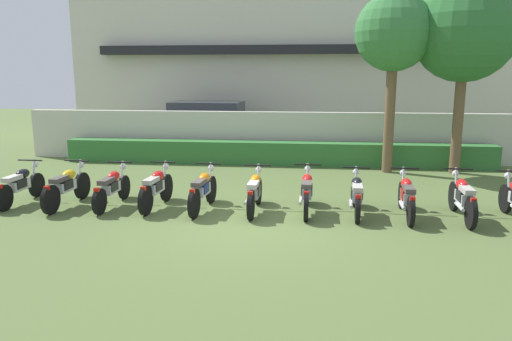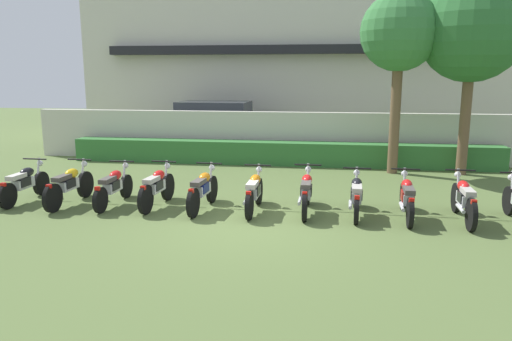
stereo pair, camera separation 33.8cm
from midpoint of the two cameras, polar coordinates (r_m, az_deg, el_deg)
ground at (r=9.80m, az=-1.77°, el=-6.17°), size 60.00×60.00×0.00m
building at (r=23.56m, az=3.35°, el=13.15°), size 18.40×6.50×7.41m
compound_wall at (r=16.58m, az=1.81°, el=4.02°), size 17.48×0.30×1.68m
hedge_row at (r=15.96m, az=1.58°, el=2.05°), size 13.98×0.70×0.75m
parked_car at (r=19.00m, az=-5.82°, el=5.19°), size 4.57×2.23×1.89m
tree_near_inspector at (r=15.03m, az=15.27°, el=15.19°), size 2.25×2.25×5.25m
tree_far_side at (r=15.53m, az=22.80°, el=14.88°), size 2.96×2.96×5.65m
motorcycle_in_row_0 at (r=12.43m, az=-26.70°, el=-1.51°), size 0.60×1.87×0.95m
motorcycle_in_row_1 at (r=11.76m, az=-22.15°, el=-1.73°), size 0.60×1.97×0.98m
motorcycle_in_row_2 at (r=11.41m, az=-17.41°, el=-1.90°), size 0.60×1.91×0.94m
motorcycle_in_row_3 at (r=11.03m, az=-12.53°, el=-1.98°), size 0.60×1.85×0.98m
motorcycle_in_row_4 at (r=10.67m, az=-7.18°, el=-2.27°), size 0.60×1.89×0.97m
motorcycle_in_row_5 at (r=10.46m, az=-1.08°, el=-2.49°), size 0.60×1.85×0.96m
motorcycle_in_row_6 at (r=10.46m, az=5.06°, el=-2.48°), size 0.60×1.94×0.97m
motorcycle_in_row_7 at (r=10.44m, az=10.82°, el=-2.77°), size 0.60×1.83×0.94m
motorcycle_in_row_8 at (r=10.51m, az=16.40°, el=-2.89°), size 0.60×1.94×0.96m
motorcycle_in_row_9 at (r=10.72m, az=22.28°, el=-2.96°), size 0.60×1.96×0.98m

